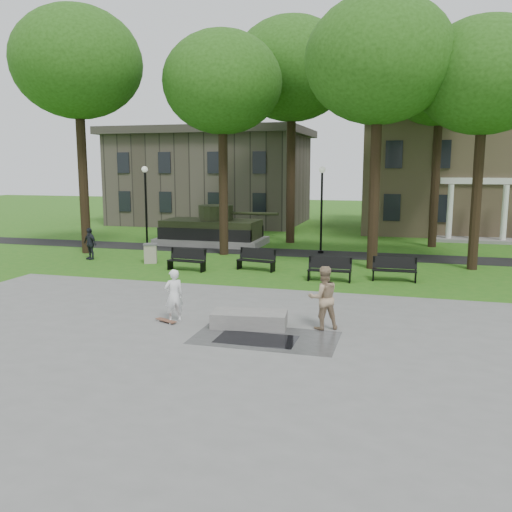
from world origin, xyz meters
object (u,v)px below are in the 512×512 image
(trash_bin, at_px, (151,253))
(skateboarder, at_px, (174,296))
(park_bench_0, at_px, (187,259))
(concrete_block, at_px, (249,319))
(friend_watching, at_px, (323,298))

(trash_bin, bearing_deg, skateboarder, -59.75)
(skateboarder, bearing_deg, park_bench_0, -112.24)
(concrete_block, bearing_deg, park_bench_0, 123.94)
(park_bench_0, height_order, trash_bin, park_bench_0)
(skateboarder, relative_size, friend_watching, 0.88)
(concrete_block, xyz_separation_m, friend_watching, (2.13, 0.38, 0.71))
(concrete_block, relative_size, trash_bin, 2.29)
(skateboarder, bearing_deg, trash_bin, -102.03)
(friend_watching, bearing_deg, concrete_block, -15.73)
(concrete_block, bearing_deg, trash_bin, 130.33)
(friend_watching, distance_m, trash_bin, 13.22)
(skateboarder, height_order, friend_watching, friend_watching)
(friend_watching, distance_m, park_bench_0, 10.48)
(friend_watching, height_order, trash_bin, friend_watching)
(skateboarder, xyz_separation_m, friend_watching, (4.49, 0.49, 0.12))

